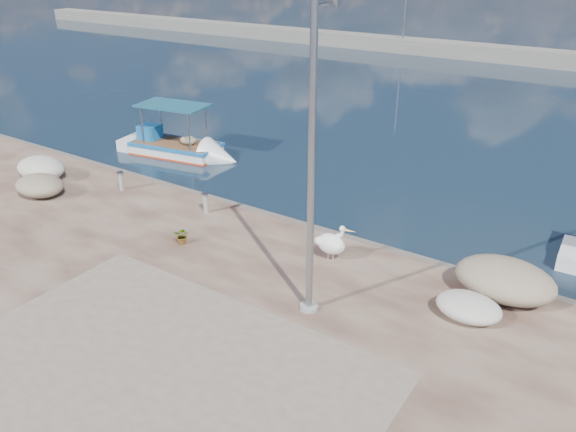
# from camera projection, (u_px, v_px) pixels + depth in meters

# --- Properties ---
(ground) EXTENTS (1400.00, 1400.00, 0.00)m
(ground) POSITION_uv_depth(u_px,v_px,m) (203.00, 318.00, 13.97)
(ground) COLOR #162635
(ground) RESTS_ON ground
(quay_patch) EXTENTS (9.00, 7.00, 0.01)m
(quay_patch) POSITION_uv_depth(u_px,v_px,m) (138.00, 389.00, 11.00)
(quay_patch) COLOR gray
(quay_patch) RESTS_ON quay
(breakwater) EXTENTS (120.00, 2.20, 7.50)m
(breakwater) POSITION_uv_depth(u_px,v_px,m) (546.00, 58.00, 43.73)
(breakwater) COLOR gray
(breakwater) RESTS_ON ground
(boat_left) EXTENTS (5.68, 2.68, 2.63)m
(boat_left) POSITION_uv_depth(u_px,v_px,m) (176.00, 150.00, 25.03)
(boat_left) COLOR white
(boat_left) RESTS_ON ground
(pelican) EXTENTS (1.13, 0.75, 1.08)m
(pelican) POSITION_uv_depth(u_px,v_px,m) (332.00, 243.00, 15.37)
(pelican) COLOR tan
(pelican) RESTS_ON quay
(lamp_post) EXTENTS (0.44, 0.96, 7.00)m
(lamp_post) POSITION_uv_depth(u_px,v_px,m) (312.00, 181.00, 12.05)
(lamp_post) COLOR gray
(lamp_post) RESTS_ON quay
(bollard_near) EXTENTS (0.22, 0.22, 0.68)m
(bollard_near) POSITION_uv_depth(u_px,v_px,m) (206.00, 202.00, 18.21)
(bollard_near) COLOR gray
(bollard_near) RESTS_ON quay
(bollard_far) EXTENTS (0.22, 0.22, 0.68)m
(bollard_far) POSITION_uv_depth(u_px,v_px,m) (121.00, 180.00, 19.93)
(bollard_far) COLOR gray
(bollard_far) RESTS_ON quay
(potted_plant) EXTENTS (0.57, 0.53, 0.51)m
(potted_plant) POSITION_uv_depth(u_px,v_px,m) (182.00, 236.00, 16.32)
(potted_plant) COLOR #33722D
(potted_plant) RESTS_ON quay
(net_pile_d) EXTENTS (1.53, 1.15, 0.57)m
(net_pile_d) POSITION_uv_depth(u_px,v_px,m) (469.00, 307.00, 13.02)
(net_pile_d) COLOR silver
(net_pile_d) RESTS_ON quay
(net_pile_b) EXTENTS (1.85, 1.44, 0.72)m
(net_pile_b) POSITION_uv_depth(u_px,v_px,m) (40.00, 185.00, 19.52)
(net_pile_b) COLOR tan
(net_pile_b) RESTS_ON quay
(net_pile_c) EXTENTS (2.42, 1.73, 0.95)m
(net_pile_c) POSITION_uv_depth(u_px,v_px,m) (505.00, 280.00, 13.74)
(net_pile_c) COLOR tan
(net_pile_c) RESTS_ON quay
(net_pile_a) EXTENTS (2.02, 1.47, 0.82)m
(net_pile_a) POSITION_uv_depth(u_px,v_px,m) (41.00, 168.00, 20.91)
(net_pile_a) COLOR silver
(net_pile_a) RESTS_ON quay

